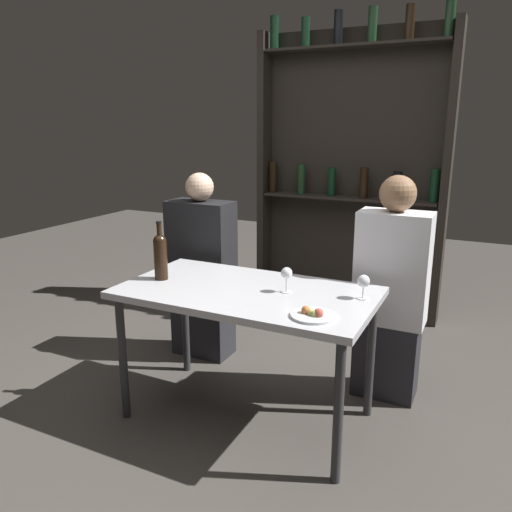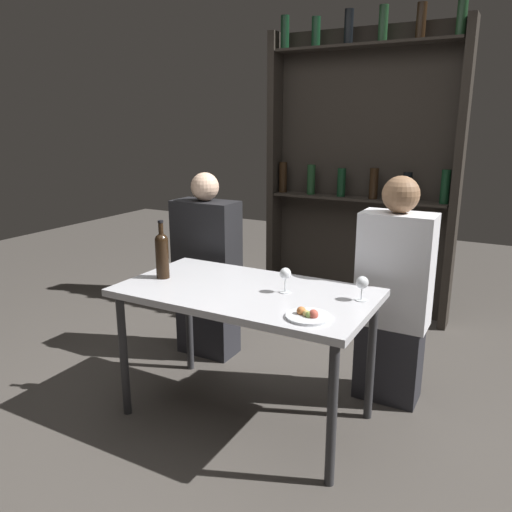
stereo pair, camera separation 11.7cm
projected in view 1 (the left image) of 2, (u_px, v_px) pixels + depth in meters
name	position (u px, v px, depth m)	size (l,w,h in m)	color
ground_plane	(248.00, 415.00, 2.71)	(10.00, 10.00, 0.00)	#47423D
dining_table	(247.00, 302.00, 2.54)	(1.29, 0.71, 0.72)	silver
wine_rack_wall	(350.00, 167.00, 4.02)	(1.54, 0.21, 2.36)	#28231E
wine_bottle	(160.00, 254.00, 2.66)	(0.07, 0.07, 0.32)	black
wine_glass_0	(363.00, 282.00, 2.37)	(0.06, 0.06, 0.12)	silver
wine_glass_1	(287.00, 274.00, 2.47)	(0.06, 0.06, 0.13)	silver
food_plate_0	(313.00, 314.00, 2.16)	(0.20, 0.20, 0.05)	silver
seated_person_left	(202.00, 273.00, 3.31)	(0.43, 0.22, 1.24)	#26262B
seated_person_right	(390.00, 296.00, 2.79)	(0.39, 0.22, 1.27)	#26262B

